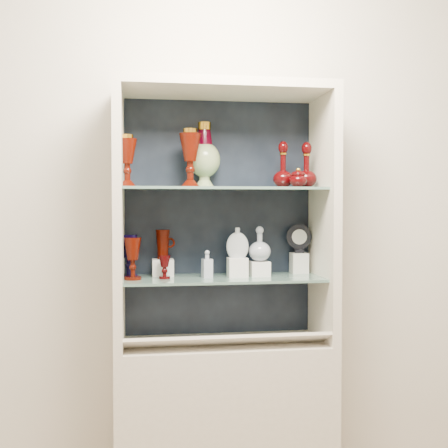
{
  "coord_description": "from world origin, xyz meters",
  "views": [
    {
      "loc": [
        -0.38,
        -1.04,
        1.39
      ],
      "look_at": [
        0.0,
        1.53,
        1.3
      ],
      "focal_mm": 45.0,
      "sensor_mm": 36.0,
      "label": 1
    }
  ],
  "objects": [
    {
      "name": "clear_round_decanter",
      "position": [
        0.18,
        1.57,
        1.2
      ],
      "size": [
        0.13,
        0.13,
        0.16
      ],
      "primitive_type": null,
      "rotation": [
        0.0,
        0.0,
        -0.24
      ],
      "color": "#9AA5B6",
      "rests_on": "riser_clear_round_decanter"
    },
    {
      "name": "clear_square_bottle",
      "position": [
        -0.08,
        1.54,
        1.11
      ],
      "size": [
        0.05,
        0.05,
        0.13
      ],
      "primitive_type": null,
      "rotation": [
        0.0,
        0.0,
        0.18
      ],
      "color": "#9AA5B6",
      "rests_on": "shelf_lower"
    },
    {
      "name": "label_ledge",
      "position": [
        0.0,
        1.42,
        0.78
      ],
      "size": [
        0.92,
        0.17,
        0.09
      ],
      "primitive_type": "cube",
      "rotation": [
        -0.44,
        0.0,
        0.0
      ],
      "color": "beige",
      "rests_on": "cabinet_base"
    },
    {
      "name": "cabinet_base",
      "position": [
        0.0,
        1.53,
        0.38
      ],
      "size": [
        1.0,
        0.4,
        0.75
      ],
      "primitive_type": "cube",
      "color": "beige",
      "rests_on": "ground"
    },
    {
      "name": "cabinet_top_cap",
      "position": [
        0.0,
        1.53,
        1.92
      ],
      "size": [
        1.0,
        0.4,
        0.04
      ],
      "primitive_type": "cube",
      "color": "beige",
      "rests_on": "cabinet_side_left"
    },
    {
      "name": "cobalt_goblet",
      "position": [
        -0.44,
        1.61,
        1.15
      ],
      "size": [
        0.1,
        0.1,
        0.2
      ],
      "primitive_type": null,
      "rotation": [
        0.0,
        0.0,
        0.19
      ],
      "color": "#0E083B",
      "rests_on": "shelf_lower"
    },
    {
      "name": "ruby_decanter_b",
      "position": [
        0.4,
        1.55,
        1.58
      ],
      "size": [
        0.13,
        0.13,
        0.23
      ],
      "primitive_type": null,
      "rotation": [
        0.0,
        0.0,
        0.44
      ],
      "color": "#3A0404",
      "rests_on": "shelf_upper"
    },
    {
      "name": "cabinet_side_right",
      "position": [
        0.48,
        1.53,
        1.32
      ],
      "size": [
        0.04,
        0.4,
        1.15
      ],
      "primitive_type": "cube",
      "color": "beige",
      "rests_on": "cabinet_base"
    },
    {
      "name": "cabinet_back_panel",
      "position": [
        0.0,
        1.72,
        1.32
      ],
      "size": [
        0.98,
        0.02,
        1.15
      ],
      "primitive_type": "cube",
      "color": "black",
      "rests_on": "cabinet_base"
    },
    {
      "name": "shelf_lower",
      "position": [
        0.0,
        1.55,
        1.04
      ],
      "size": [
        0.92,
        0.34,
        0.01
      ],
      "primitive_type": "cube",
      "color": "slate",
      "rests_on": "cabinet_side_left"
    },
    {
      "name": "ruby_pitcher",
      "position": [
        -0.28,
        1.64,
        1.2
      ],
      "size": [
        0.11,
        0.07,
        0.14
      ],
      "primitive_type": null,
      "rotation": [
        0.0,
        0.0,
        -0.03
      ],
      "color": "#480D03",
      "rests_on": "riser_ruby_pitcher"
    },
    {
      "name": "pedestal_lamp_right",
      "position": [
        -0.16,
        1.54,
        1.6
      ],
      "size": [
        0.11,
        0.11,
        0.27
      ],
      "primitive_type": null,
      "rotation": [
        0.0,
        0.0,
        -0.08
      ],
      "color": "#480D03",
      "rests_on": "shelf_upper"
    },
    {
      "name": "flat_flask",
      "position": [
        0.07,
        1.55,
        1.21
      ],
      "size": [
        0.11,
        0.07,
        0.15
      ],
      "primitive_type": null,
      "rotation": [
        0.0,
        0.0,
        -0.24
      ],
      "color": "#ABB7BD",
      "rests_on": "riser_flat_flask"
    },
    {
      "name": "ruby_goblet_small",
      "position": [
        -0.28,
        1.53,
        1.1
      ],
      "size": [
        0.07,
        0.07,
        0.11
      ],
      "primitive_type": null,
      "rotation": [
        0.0,
        0.0,
        -0.25
      ],
      "color": "#3A0404",
      "rests_on": "shelf_lower"
    },
    {
      "name": "cabinet_side_left",
      "position": [
        -0.48,
        1.53,
        1.32
      ],
      "size": [
        0.04,
        0.4,
        1.15
      ],
      "primitive_type": "cube",
      "color": "beige",
      "rests_on": "cabinet_base"
    },
    {
      "name": "ruby_goblet_tall",
      "position": [
        -0.42,
        1.52,
        1.15
      ],
      "size": [
        0.08,
        0.08,
        0.19
      ],
      "primitive_type": null,
      "rotation": [
        0.0,
        0.0,
        -0.02
      ],
      "color": "#480D03",
      "rests_on": "shelf_lower"
    },
    {
      "name": "riser_cameo_medallion",
      "position": [
        0.39,
        1.65,
        1.1
      ],
      "size": [
        0.08,
        0.08,
        0.1
      ],
      "primitive_type": "cube",
      "color": "silver",
      "rests_on": "shelf_lower"
    },
    {
      "name": "label_card_1",
      "position": [
        -0.24,
        1.42,
        0.8
      ],
      "size": [
        0.1,
        0.06,
        0.03
      ],
      "primitive_type": "cube",
      "rotation": [
        -0.44,
        0.0,
        0.0
      ],
      "color": "white",
      "rests_on": "label_ledge"
    },
    {
      "name": "riser_flat_flask",
      "position": [
        0.07,
        1.55,
        1.09
      ],
      "size": [
        0.09,
        0.09,
        0.09
      ],
      "primitive_type": "cube",
      "color": "silver",
      "rests_on": "shelf_lower"
    },
    {
      "name": "enamel_urn",
      "position": [
        -0.08,
        1.65,
        1.63
      ],
      "size": [
        0.18,
        0.18,
        0.31
      ],
      "primitive_type": null,
      "rotation": [
        0.0,
        0.0,
        -0.19
      ],
      "color": "#0F4222",
      "rests_on": "shelf_upper"
    },
    {
      "name": "label_card_2",
      "position": [
        0.31,
        1.42,
        0.8
      ],
      "size": [
        0.1,
        0.06,
        0.03
      ],
      "primitive_type": "cube",
      "rotation": [
        -0.44,
        0.0,
        0.0
      ],
      "color": "white",
      "rests_on": "label_ledge"
    },
    {
      "name": "ruby_decanter_a",
      "position": [
        0.29,
        1.56,
        1.59
      ],
      "size": [
        0.11,
        0.11,
        0.25
      ],
      "primitive_type": null,
      "rotation": [
        0.0,
        0.0,
        0.15
      ],
      "color": "#3A0404",
      "rests_on": "shelf_upper"
    },
    {
      "name": "riser_ruby_pitcher",
      "position": [
        -0.28,
        1.64,
        1.09
      ],
      "size": [
        0.1,
        0.1,
        0.08
      ],
      "primitive_type": "cube",
      "color": "silver",
      "rests_on": "shelf_lower"
    },
    {
      "name": "wall_back",
      "position": [
        0.0,
        1.75,
        1.4
      ],
      "size": [
        3.5,
        0.02,
        2.8
      ],
      "primitive_type": "cube",
      "color": "beige",
      "rests_on": "ground"
    },
    {
      "name": "lidded_bowl",
      "position": [
        0.34,
        1.47,
        1.52
      ],
      "size": [
        0.09,
        0.09,
        0.09
      ],
      "primitive_type": null,
      "rotation": [
        0.0,
        0.0,
        -0.11
      ],
      "color": "#3A0404",
      "rests_on": "shelf_upper"
    },
    {
      "name": "pedestal_lamp_left",
      "position": [
        -0.44,
        1.49,
        1.58
      ],
      "size": [
        0.09,
        0.09,
        0.23
      ],
      "primitive_type": null,
      "rotation": [
        0.0,
        0.0,
        0.06
      ],
      "color": "#480D03",
      "rests_on": "shelf_upper"
    },
    {
      "name": "shelf_upper",
      "position": [
        0.0,
        1.55,
        1.46
      ],
      "size": [
        0.92,
        0.34,
        0.01
      ],
      "primitive_type": "cube",
      "color": "slate",
      "rests_on": "cabinet_side_left"
    },
    {
      "name": "riser_clear_round_decanter",
      "position": [
        0.18,
        1.57,
        1.08
      ],
      "size": [
        0.09,
        0.09,
        0.07
      ],
      "primitive_type": "cube",
      "color": "silver",
      "rests_on": "shelf_lower"
    },
    {
      "name": "label_card_0",
      "position": [
        0.05,
        1.42,
        0.8
      ],
      "size": [
        0.1,
        0.06,
        0.03
      ],
      "primitive_type": "cube",
      "rotation": [
        -0.44,
        0.0,
        0.0
      ],
      "color": "white",
      "rests_on": "label_ledge"
    },
    {
      "name": "cameo_medallion",
      "position": [
        0.39,
        1.65,
        1.22
      ],
      "size": [
        0.13,
        0.06,
        0.15
      ],
      "primitive_type": null,
      "rotation": [
        0.0,
        0.0,
        -0.09
      ],
      "color": "black",
      "rests_on": "riser_cameo_medallion"
    }
  ]
}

